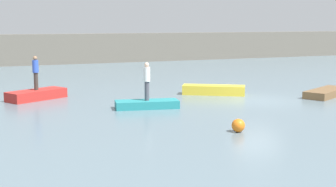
# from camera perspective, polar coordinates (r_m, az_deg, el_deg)

# --- Properties ---
(ground_plane) EXTENTS (120.00, 120.00, 0.00)m
(ground_plane) POSITION_cam_1_polar(r_m,az_deg,el_deg) (25.25, 10.79, -0.86)
(ground_plane) COLOR slate
(embankment_wall) EXTENTS (80.00, 1.20, 2.93)m
(embankment_wall) POSITION_cam_1_polar(r_m,az_deg,el_deg) (48.51, -5.89, 5.51)
(embankment_wall) COLOR #666056
(embankment_wall) RESTS_ON ground_plane
(rowboat_red) EXTENTS (3.35, 2.56, 0.51)m
(rowboat_red) POSITION_cam_1_polar(r_m,az_deg,el_deg) (26.12, -15.56, -0.14)
(rowboat_red) COLOR red
(rowboat_red) RESTS_ON ground_plane
(rowboat_teal) EXTENTS (3.16, 1.59, 0.38)m
(rowboat_teal) POSITION_cam_1_polar(r_m,az_deg,el_deg) (22.67, -2.55, -1.31)
(rowboat_teal) COLOR teal
(rowboat_teal) RESTS_ON ground_plane
(rowboat_yellow) EXTENTS (3.47, 2.64, 0.54)m
(rowboat_yellow) POSITION_cam_1_polar(r_m,az_deg,el_deg) (26.95, 5.53, 0.43)
(rowboat_yellow) COLOR gold
(rowboat_yellow) RESTS_ON ground_plane
(rowboat_brown) EXTENTS (3.74, 2.73, 0.40)m
(rowboat_brown) POSITION_cam_1_polar(r_m,az_deg,el_deg) (27.73, 18.57, 0.10)
(rowboat_brown) COLOR brown
(rowboat_brown) RESTS_ON ground_plane
(person_white_shirt) EXTENTS (0.32, 0.32, 1.83)m
(person_white_shirt) POSITION_cam_1_polar(r_m,az_deg,el_deg) (22.49, -2.57, 1.72)
(person_white_shirt) COLOR #4C4C56
(person_white_shirt) RESTS_ON rowboat_teal
(person_blue_shirt) EXTENTS (0.32, 0.32, 1.81)m
(person_blue_shirt) POSITION_cam_1_polar(r_m,az_deg,el_deg) (25.96, -15.68, 2.61)
(person_blue_shirt) COLOR #38332D
(person_blue_shirt) RESTS_ON rowboat_red
(mooring_buoy) EXTENTS (0.51, 0.51, 0.51)m
(mooring_buoy) POSITION_cam_1_polar(r_m,az_deg,el_deg) (17.99, 8.47, -3.83)
(mooring_buoy) COLOR orange
(mooring_buoy) RESTS_ON ground_plane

